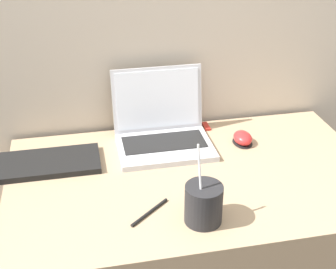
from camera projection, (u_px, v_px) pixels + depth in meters
desk at (191, 262)px, 1.66m from camera, size 1.17×0.70×0.74m
laptop at (162, 129)px, 1.63m from camera, size 0.32×0.27×0.25m
drink_cup at (204, 203)px, 1.25m from camera, size 0.10×0.10×0.23m
computer_mouse at (243, 138)px, 1.65m from camera, size 0.07×0.09×0.04m
external_keyboard at (41, 164)px, 1.52m from camera, size 0.38×0.17×0.02m
usb_stick at (206, 126)px, 1.76m from camera, size 0.02×0.06×0.01m
pen at (150, 212)px, 1.31m from camera, size 0.12×0.10×0.01m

